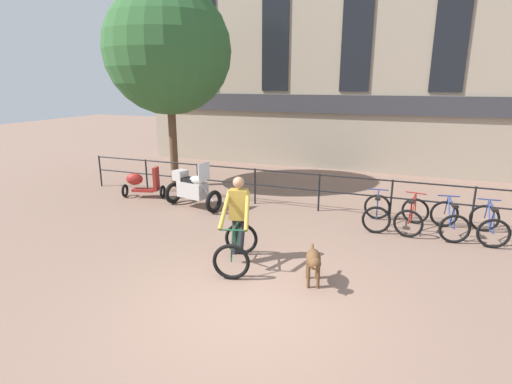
# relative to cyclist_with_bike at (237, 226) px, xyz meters

# --- Properties ---
(ground_plane) EXTENTS (60.00, 60.00, 0.00)m
(ground_plane) POSITION_rel_cyclist_with_bike_xyz_m (0.75, -1.40, -0.76)
(ground_plane) COLOR #846656
(canal_railing) EXTENTS (15.05, 0.05, 1.05)m
(canal_railing) POSITION_rel_cyclist_with_bike_xyz_m (0.75, 3.80, -0.05)
(canal_railing) COLOR black
(canal_railing) RESTS_ON ground_plane
(building_facade) EXTENTS (18.00, 0.72, 11.43)m
(building_facade) POSITION_rel_cyclist_with_bike_xyz_m (0.75, 9.59, 4.93)
(building_facade) COLOR gray
(building_facade) RESTS_ON ground_plane
(cyclist_with_bike) EXTENTS (0.94, 1.30, 1.70)m
(cyclist_with_bike) POSITION_rel_cyclist_with_bike_xyz_m (0.00, 0.00, 0.00)
(cyclist_with_bike) COLOR black
(cyclist_with_bike) RESTS_ON ground_plane
(dog) EXTENTS (0.41, 0.93, 0.66)m
(dog) POSITION_rel_cyclist_with_bike_xyz_m (1.58, -0.35, -0.30)
(dog) COLOR brown
(dog) RESTS_ON ground_plane
(parked_motorcycle) EXTENTS (1.75, 0.97, 1.35)m
(parked_motorcycle) POSITION_rel_cyclist_with_bike_xyz_m (-2.63, 2.82, -0.20)
(parked_motorcycle) COLOR black
(parked_motorcycle) RESTS_ON ground_plane
(parked_bicycle_near_lamp) EXTENTS (0.73, 1.15, 0.86)m
(parked_bicycle_near_lamp) POSITION_rel_cyclist_with_bike_xyz_m (2.34, 3.15, -0.41)
(parked_bicycle_near_lamp) COLOR black
(parked_bicycle_near_lamp) RESTS_ON ground_plane
(parked_bicycle_mid_left) EXTENTS (0.81, 1.19, 0.86)m
(parked_bicycle_mid_left) POSITION_rel_cyclist_with_bike_xyz_m (3.14, 3.15, -0.41)
(parked_bicycle_mid_left) COLOR black
(parked_bicycle_mid_left) RESTS_ON ground_plane
(parked_bicycle_mid_right) EXTENTS (0.81, 1.19, 0.86)m
(parked_bicycle_mid_right) POSITION_rel_cyclist_with_bike_xyz_m (3.95, 3.15, -0.41)
(parked_bicycle_mid_right) COLOR black
(parked_bicycle_mid_right) RESTS_ON ground_plane
(parked_bicycle_far_end) EXTENTS (0.69, 1.13, 0.86)m
(parked_bicycle_far_end) POSITION_rel_cyclist_with_bike_xyz_m (4.76, 3.15, -0.41)
(parked_bicycle_far_end) COLOR black
(parked_bicycle_far_end) RESTS_ON ground_plane
(parked_scooter) EXTENTS (1.34, 0.72, 0.96)m
(parked_scooter) POSITION_rel_cyclist_with_bike_xyz_m (-4.59, 3.15, -0.30)
(parked_scooter) COLOR black
(parked_scooter) RESTS_ON ground_plane
(tree_canalside_left) EXTENTS (3.99, 3.99, 6.39)m
(tree_canalside_left) POSITION_rel_cyclist_with_bike_xyz_m (-4.43, 4.75, 3.62)
(tree_canalside_left) COLOR brown
(tree_canalside_left) RESTS_ON ground_plane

